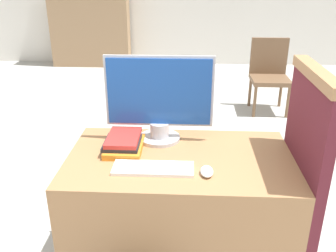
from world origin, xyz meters
TOP-DOWN VIEW (x-y plane):
  - desk at (0.00, 0.35)m, footprint 1.17×0.70m
  - carrel_divider at (0.61, 0.29)m, footprint 0.07×0.58m
  - monitor at (-0.12, 0.55)m, footprint 0.59×0.23m
  - keyboard at (-0.13, 0.21)m, footprint 0.39×0.14m
  - mouse at (0.13, 0.18)m, footprint 0.06×0.11m
  - book_stack at (-0.30, 0.42)m, footprint 0.20×0.28m
  - far_chair at (1.01, 3.06)m, footprint 0.44×0.44m
  - bookshelf_far at (-1.67, 5.15)m, footprint 1.34×0.32m

SIDE VIEW (x-z plane):
  - desk at x=0.00m, z-range 0.00..0.73m
  - far_chair at x=1.01m, z-range 0.04..0.90m
  - carrel_divider at x=0.61m, z-range 0.01..1.23m
  - keyboard at x=-0.13m, z-range 0.73..0.75m
  - mouse at x=0.13m, z-range 0.73..0.76m
  - book_stack at x=-0.30m, z-range 0.73..0.80m
  - monitor at x=-0.12m, z-range 0.73..1.21m
  - bookshelf_far at x=-1.67m, z-range 0.00..2.05m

